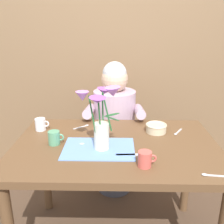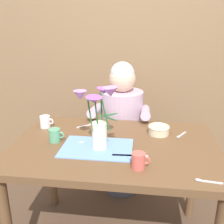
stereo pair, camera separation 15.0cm
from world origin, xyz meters
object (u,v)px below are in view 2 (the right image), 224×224
coffee_cup (45,122)px  tea_cup (139,161)px  ceramic_mug (55,135)px  flower_vase (99,116)px  ceramic_bowl (159,130)px  dinner_knife (130,156)px  seated_person (122,131)px

coffee_cup → tea_cup: 0.78m
tea_cup → ceramic_mug: (-0.50, 0.24, 0.00)m
flower_vase → ceramic_mug: bearing=168.8°
ceramic_bowl → dinner_knife: 0.36m
tea_cup → ceramic_mug: same height
seated_person → ceramic_mug: size_ratio=12.20×
seated_person → dinner_knife: size_ratio=5.97×
ceramic_bowl → ceramic_mug: (-0.62, -0.19, 0.01)m
seated_person → ceramic_mug: bearing=-122.3°
flower_vase → tea_cup: size_ratio=3.87×
dinner_knife → coffee_cup: (-0.60, 0.33, 0.04)m
ceramic_bowl → coffee_cup: coffee_cup is taller
coffee_cup → ceramic_mug: (0.14, -0.21, 0.00)m
dinner_knife → coffee_cup: size_ratio=2.04×
seated_person → tea_cup: bearing=-83.2°
ceramic_mug → tea_cup: bearing=-25.3°
ceramic_bowl → tea_cup: tea_cup is taller
dinner_knife → ceramic_mug: (-0.46, 0.12, 0.04)m
seated_person → ceramic_bowl: seated_person is taller
flower_vase → ceramic_mug: 0.32m
coffee_cup → ceramic_bowl: bearing=-1.3°
dinner_knife → ceramic_bowl: bearing=59.4°
dinner_knife → coffee_cup: bearing=147.4°
flower_vase → coffee_cup: bearing=147.8°
seated_person → dinner_knife: (0.11, -0.75, 0.18)m
coffee_cup → ceramic_mug: same height
seated_person → tea_cup: 0.91m
flower_vase → ceramic_bowl: (0.34, 0.25, -0.16)m
tea_cup → dinner_knife: bearing=113.0°
seated_person → ceramic_bowl: 0.56m
flower_vase → ceramic_bowl: 0.45m
seated_person → ceramic_bowl: bearing=-61.5°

